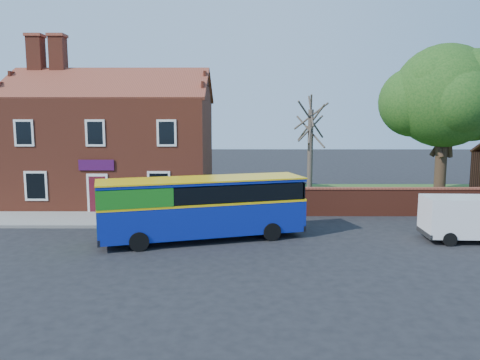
{
  "coord_description": "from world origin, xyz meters",
  "views": [
    {
      "loc": [
        1.24,
        -18.71,
        5.54
      ],
      "look_at": [
        1.12,
        5.0,
        2.29
      ],
      "focal_mm": 35.0,
      "sensor_mm": 36.0,
      "label": 1
    }
  ],
  "objects": [
    {
      "name": "large_tree",
      "position": [
        14.21,
        11.74,
        6.59
      ],
      "size": [
        8.26,
        6.53,
        10.07
      ],
      "color": "black",
      "rests_on": "ground"
    },
    {
      "name": "kerb",
      "position": [
        -7.0,
        4.0,
        0.07
      ],
      "size": [
        18.0,
        0.15,
        0.14
      ],
      "primitive_type": "cube",
      "color": "slate",
      "rests_on": "ground"
    },
    {
      "name": "boundary_wall",
      "position": [
        13.0,
        7.0,
        0.81
      ],
      "size": [
        22.0,
        0.38,
        1.6
      ],
      "color": "maroon",
      "rests_on": "ground"
    },
    {
      "name": "ground",
      "position": [
        0.0,
        0.0,
        0.0
      ],
      "size": [
        120.0,
        120.0,
        0.0
      ],
      "primitive_type": "plane",
      "color": "black",
      "rests_on": "ground"
    },
    {
      "name": "van_near",
      "position": [
        11.63,
        1.63,
        1.11
      ],
      "size": [
        4.6,
        2.04,
        1.99
      ],
      "rotation": [
        0.0,
        0.0,
        -0.04
      ],
      "color": "white",
      "rests_on": "ground"
    },
    {
      "name": "pavement",
      "position": [
        -7.0,
        5.75,
        0.06
      ],
      "size": [
        18.0,
        3.5,
        0.12
      ],
      "primitive_type": "cube",
      "color": "gray",
      "rests_on": "ground"
    },
    {
      "name": "bare_tree",
      "position": [
        5.52,
        10.76,
        3.33
      ],
      "size": [
        2.44,
        2.9,
        6.5
      ],
      "color": "#4C4238",
      "rests_on": "ground"
    },
    {
      "name": "grass_strip",
      "position": [
        13.0,
        13.0,
        0.02
      ],
      "size": [
        26.0,
        12.0,
        0.04
      ],
      "primitive_type": "cube",
      "color": "#426B28",
      "rests_on": "ground"
    },
    {
      "name": "bus",
      "position": [
        -0.83,
        1.78,
        1.59
      ],
      "size": [
        9.42,
        4.85,
        2.79
      ],
      "rotation": [
        0.0,
        0.0,
        0.29
      ],
      "color": "#0D2298",
      "rests_on": "ground"
    },
    {
      "name": "shop_building",
      "position": [
        -7.02,
        11.5,
        3.41
      ],
      "size": [
        12.3,
        8.13,
        10.5
      ],
      "color": "brown",
      "rests_on": "ground"
    }
  ]
}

